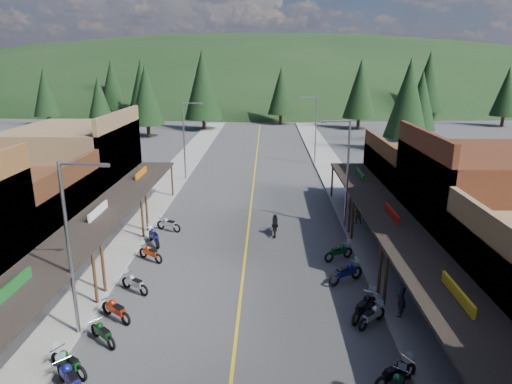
# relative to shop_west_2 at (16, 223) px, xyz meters

# --- Properties ---
(ground) EXTENTS (220.00, 220.00, 0.00)m
(ground) POSITION_rel_shop_west_2_xyz_m (13.75, -1.70, -2.53)
(ground) COLOR #38383A
(ground) RESTS_ON ground
(centerline) EXTENTS (0.15, 90.00, 0.01)m
(centerline) POSITION_rel_shop_west_2_xyz_m (13.75, 18.30, -2.53)
(centerline) COLOR gold
(centerline) RESTS_ON ground
(sidewalk_west) EXTENTS (3.40, 94.00, 0.15)m
(sidewalk_west) POSITION_rel_shop_west_2_xyz_m (5.05, 18.30, -2.46)
(sidewalk_west) COLOR gray
(sidewalk_west) RESTS_ON ground
(sidewalk_east) EXTENTS (3.40, 94.00, 0.15)m
(sidewalk_east) POSITION_rel_shop_west_2_xyz_m (22.45, 18.30, -2.46)
(sidewalk_east) COLOR gray
(sidewalk_east) RESTS_ON ground
(shop_west_2) EXTENTS (10.90, 9.00, 6.20)m
(shop_west_2) POSITION_rel_shop_west_2_xyz_m (0.00, 0.00, 0.00)
(shop_west_2) COLOR #3F2111
(shop_west_2) RESTS_ON ground
(shop_west_3) EXTENTS (10.90, 10.20, 8.20)m
(shop_west_3) POSITION_rel_shop_west_2_xyz_m (-0.03, 9.60, 0.99)
(shop_west_3) COLOR brown
(shop_west_3) RESTS_ON ground
(shop_east_2) EXTENTS (10.90, 9.00, 8.20)m
(shop_east_2) POSITION_rel_shop_west_2_xyz_m (27.54, 0.00, 0.99)
(shop_east_2) COLOR #562B19
(shop_east_2) RESTS_ON ground
(shop_east_3) EXTENTS (10.90, 10.20, 6.20)m
(shop_east_3) POSITION_rel_shop_west_2_xyz_m (27.51, 9.60, -0.00)
(shop_east_3) COLOR #4C2D16
(shop_east_3) RESTS_ON ground
(streetlight_0) EXTENTS (2.16, 0.18, 8.00)m
(streetlight_0) POSITION_rel_shop_west_2_xyz_m (6.80, -7.70, 1.93)
(streetlight_0) COLOR gray
(streetlight_0) RESTS_ON ground
(streetlight_1) EXTENTS (2.16, 0.18, 8.00)m
(streetlight_1) POSITION_rel_shop_west_2_xyz_m (6.80, 20.30, 1.93)
(streetlight_1) COLOR gray
(streetlight_1) RESTS_ON ground
(streetlight_2) EXTENTS (2.16, 0.18, 8.00)m
(streetlight_2) POSITION_rel_shop_west_2_xyz_m (20.71, 6.30, 1.93)
(streetlight_2) COLOR gray
(streetlight_2) RESTS_ON ground
(streetlight_3) EXTENTS (2.16, 0.18, 8.00)m
(streetlight_3) POSITION_rel_shop_west_2_xyz_m (20.71, 28.30, 1.93)
(streetlight_3) COLOR gray
(streetlight_3) RESTS_ON ground
(ridge_hill) EXTENTS (310.00, 140.00, 60.00)m
(ridge_hill) POSITION_rel_shop_west_2_xyz_m (13.75, 133.30, -2.53)
(ridge_hill) COLOR black
(ridge_hill) RESTS_ON ground
(pine_0) EXTENTS (5.04, 5.04, 11.00)m
(pine_0) POSITION_rel_shop_west_2_xyz_m (-26.25, 60.30, 3.95)
(pine_0) COLOR black
(pine_0) RESTS_ON ground
(pine_1) EXTENTS (5.88, 5.88, 12.50)m
(pine_1) POSITION_rel_shop_west_2_xyz_m (-10.25, 68.30, 4.70)
(pine_1) COLOR black
(pine_1) RESTS_ON ground
(pine_2) EXTENTS (6.72, 6.72, 14.00)m
(pine_2) POSITION_rel_shop_west_2_xyz_m (3.75, 56.30, 5.46)
(pine_2) COLOR black
(pine_2) RESTS_ON ground
(pine_3) EXTENTS (5.04, 5.04, 11.00)m
(pine_3) POSITION_rel_shop_west_2_xyz_m (17.75, 64.30, 3.95)
(pine_3) COLOR black
(pine_3) RESTS_ON ground
(pine_4) EXTENTS (5.88, 5.88, 12.50)m
(pine_4) POSITION_rel_shop_west_2_xyz_m (31.75, 58.30, 4.70)
(pine_4) COLOR black
(pine_4) RESTS_ON ground
(pine_5) EXTENTS (6.72, 6.72, 14.00)m
(pine_5) POSITION_rel_shop_west_2_xyz_m (47.75, 70.30, 5.46)
(pine_5) COLOR black
(pine_5) RESTS_ON ground
(pine_6) EXTENTS (5.04, 5.04, 11.00)m
(pine_6) POSITION_rel_shop_west_2_xyz_m (59.75, 62.30, 3.95)
(pine_6) COLOR black
(pine_6) RESTS_ON ground
(pine_7) EXTENTS (5.88, 5.88, 12.50)m
(pine_7) POSITION_rel_shop_west_2_xyz_m (-18.25, 74.30, 4.70)
(pine_7) COLOR black
(pine_7) RESTS_ON ground
(pine_8) EXTENTS (4.48, 4.48, 10.00)m
(pine_8) POSITION_rel_shop_west_2_xyz_m (-8.25, 38.30, 3.44)
(pine_8) COLOR black
(pine_8) RESTS_ON ground
(pine_9) EXTENTS (4.93, 4.93, 10.80)m
(pine_9) POSITION_rel_shop_west_2_xyz_m (37.75, 43.30, 3.85)
(pine_9) COLOR black
(pine_9) RESTS_ON ground
(pine_10) EXTENTS (5.38, 5.38, 11.60)m
(pine_10) POSITION_rel_shop_west_2_xyz_m (-4.25, 48.30, 4.25)
(pine_10) COLOR black
(pine_10) RESTS_ON ground
(pine_11) EXTENTS (5.82, 5.82, 12.40)m
(pine_11) POSITION_rel_shop_west_2_xyz_m (33.75, 36.30, 4.65)
(pine_11) COLOR black
(pine_11) RESTS_ON ground
(bike_west_3) EXTENTS (2.10, 2.10, 1.27)m
(bike_west_3) POSITION_rel_shop_west_2_xyz_m (7.85, -11.38, -1.90)
(bike_west_3) COLOR navy
(bike_west_3) RESTS_ON ground
(bike_west_4) EXTENTS (2.13, 1.66, 1.18)m
(bike_west_4) POSITION_rel_shop_west_2_xyz_m (7.35, -10.39, -1.94)
(bike_west_4) COLOR #0E4714
(bike_west_4) RESTS_ON ground
(bike_west_5) EXTENTS (1.87, 1.77, 1.11)m
(bike_west_5) POSITION_rel_shop_west_2_xyz_m (7.98, -8.31, -1.98)
(bike_west_5) COLOR #0B3811
(bike_west_5) RESTS_ON ground
(bike_west_6) EXTENTS (2.09, 1.82, 1.20)m
(bike_west_6) POSITION_rel_shop_west_2_xyz_m (7.95, -6.44, -1.94)
(bike_west_6) COLOR #B0250C
(bike_west_6) RESTS_ON ground
(bike_west_7) EXTENTS (2.02, 1.69, 1.14)m
(bike_west_7) POSITION_rel_shop_west_2_xyz_m (8.08, -3.70, -1.96)
(bike_west_7) COLOR #A7A7AC
(bike_west_7) RESTS_ON ground
(bike_west_8) EXTENTS (2.00, 1.69, 1.14)m
(bike_west_8) POSITION_rel_shop_west_2_xyz_m (7.95, 0.28, -1.97)
(bike_west_8) COLOR #B8330D
(bike_west_8) RESTS_ON ground
(bike_west_9) EXTENTS (1.74, 2.32, 1.28)m
(bike_west_9) POSITION_rel_shop_west_2_xyz_m (7.54, 2.86, -1.89)
(bike_west_9) COLOR navy
(bike_west_9) RESTS_ON ground
(bike_west_10) EXTENTS (2.13, 1.53, 1.17)m
(bike_west_10) POSITION_rel_shop_west_2_xyz_m (7.98, 5.46, -1.95)
(bike_west_10) COLOR #A09FA5
(bike_west_10) RESTS_ON ground
(bike_east_4) EXTENTS (2.11, 1.64, 1.17)m
(bike_east_4) POSITION_rel_shop_west_2_xyz_m (20.02, -10.72, -1.95)
(bike_east_4) COLOR black
(bike_east_4) RESTS_ON ground
(bike_east_5) EXTENTS (1.86, 1.80, 1.11)m
(bike_east_5) POSITION_rel_shop_west_2_xyz_m (20.03, -6.62, -1.98)
(bike_east_5) COLOR #AFB0B5
(bike_east_5) RESTS_ON ground
(bike_east_6) EXTENTS (2.02, 2.33, 1.33)m
(bike_east_6) POSITION_rel_shop_west_2_xyz_m (19.79, -6.00, -1.87)
(bike_east_6) COLOR black
(bike_east_6) RESTS_ON ground
(bike_east_7) EXTENTS (2.36, 1.90, 1.32)m
(bike_east_7) POSITION_rel_shop_west_2_xyz_m (19.52, -2.33, -1.87)
(bike_east_7) COLOR navy
(bike_east_7) RESTS_ON ground
(bike_east_8) EXTENTS (2.11, 1.61, 1.17)m
(bike_east_8) POSITION_rel_shop_west_2_xyz_m (19.58, 0.68, -1.95)
(bike_east_8) COLOR #0D421F
(bike_east_8) RESTS_ON ground
(rider_on_bike) EXTENTS (0.74, 2.07, 1.56)m
(rider_on_bike) POSITION_rel_shop_west_2_xyz_m (15.70, 5.03, -1.91)
(rider_on_bike) COLOR black
(rider_on_bike) RESTS_ON ground
(pedestrian_east_a) EXTENTS (0.63, 0.78, 1.84)m
(pedestrian_east_a) POSITION_rel_shop_west_2_xyz_m (21.52, -5.98, -1.47)
(pedestrian_east_a) COLOR black
(pedestrian_east_a) RESTS_ON sidewalk_east
(pedestrian_east_b) EXTENTS (0.89, 0.63, 1.66)m
(pedestrian_east_b) POSITION_rel_shop_west_2_xyz_m (21.86, 7.02, -1.55)
(pedestrian_east_b) COLOR brown
(pedestrian_east_b) RESTS_ON sidewalk_east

